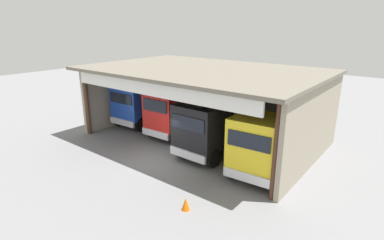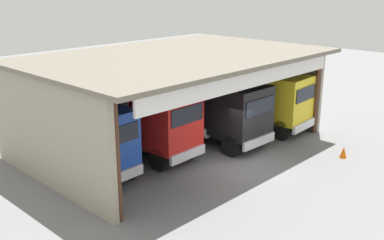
{
  "view_description": "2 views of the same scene",
  "coord_description": "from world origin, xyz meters",
  "views": [
    {
      "loc": [
        11.47,
        -11.43,
        7.51
      ],
      "look_at": [
        0.0,
        3.18,
        1.63
      ],
      "focal_mm": 28.36,
      "sensor_mm": 36.0,
      "label": 1
    },
    {
      "loc": [
        -15.6,
        -11.75,
        8.27
      ],
      "look_at": [
        0.0,
        3.18,
        1.63
      ],
      "focal_mm": 42.18,
      "sensor_mm": 36.0,
      "label": 2
    }
  ],
  "objects": [
    {
      "name": "truck_yellow_center_left_bay",
      "position": [
        5.52,
        1.64,
        1.75
      ],
      "size": [
        2.83,
        5.06,
        3.43
      ],
      "rotation": [
        0.0,
        0.0,
        3.21
      ],
      "color": "yellow",
      "rests_on": "ground"
    },
    {
      "name": "truck_black_left_bay",
      "position": [
        1.88,
        2.01,
        1.76
      ],
      "size": [
        2.74,
        5.18,
        3.3
      ],
      "rotation": [
        0.0,
        0.0,
        3.13
      ],
      "color": "black",
      "rests_on": "ground"
    },
    {
      "name": "truck_red_yard_outside",
      "position": [
        -1.92,
        3.22,
        1.84
      ],
      "size": [
        2.62,
        4.58,
        3.43
      ],
      "rotation": [
        0.0,
        0.0,
        3.17
      ],
      "color": "red",
      "rests_on": "ground"
    },
    {
      "name": "truck_blue_center_right_bay",
      "position": [
        -5.61,
        3.51,
        1.71
      ],
      "size": [
        2.86,
        5.32,
        3.25
      ],
      "rotation": [
        0.0,
        0.0,
        3.19
      ],
      "color": "#1E47B7",
      "rests_on": "ground"
    },
    {
      "name": "workshop_shed",
      "position": [
        0.0,
        5.31,
        3.42
      ],
      "size": [
        14.95,
        9.98,
        4.84
      ],
      "color": "#9E937F",
      "rests_on": "ground"
    },
    {
      "name": "traffic_cone",
      "position": [
        4.41,
        -2.87,
        0.28
      ],
      "size": [
        0.36,
        0.36,
        0.56
      ],
      "primitive_type": "cone",
      "color": "orange",
      "rests_on": "ground"
    },
    {
      "name": "tool_cart",
      "position": [
        -2.03,
        7.23,
        0.5
      ],
      "size": [
        0.9,
        0.6,
        1.0
      ],
      "primitive_type": "cube",
      "color": "black",
      "rests_on": "ground"
    },
    {
      "name": "oil_drum",
      "position": [
        -0.03,
        8.23,
        0.46
      ],
      "size": [
        0.58,
        0.58,
        0.91
      ],
      "primitive_type": "cylinder",
      "color": "#194CB2",
      "rests_on": "ground"
    },
    {
      "name": "ground_plane",
      "position": [
        0.0,
        0.0,
        0.0
      ],
      "size": [
        80.0,
        80.0,
        0.0
      ],
      "primitive_type": "plane",
      "color": "slate",
      "rests_on": "ground"
    }
  ]
}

